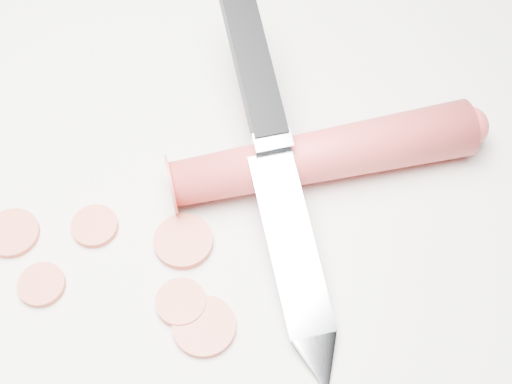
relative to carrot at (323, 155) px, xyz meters
The scene contains 9 objects.
ground 0.11m from the carrot, 116.42° to the right, with size 2.40×2.40×0.00m, color silver.
carrot is the anchor object (origin of this frame).
carrot_slice_0 0.22m from the carrot, 129.52° to the right, with size 0.04×0.04×0.01m, color #D1563A.
carrot_slice_1 0.11m from the carrot, 111.78° to the right, with size 0.04×0.04×0.01m, color #D1563A.
carrot_slice_2 0.14m from the carrot, 87.08° to the right, with size 0.04×0.04×0.01m, color #D1563A.
carrot_slice_3 0.14m from the carrot, 96.05° to the right, with size 0.03×0.03×0.01m, color #D1563A.
carrot_slice_4 0.21m from the carrot, 117.52° to the right, with size 0.03×0.03×0.01m, color #D1563A.
carrot_slice_5 0.16m from the carrot, 126.69° to the right, with size 0.03×0.03×0.01m, color #D1563A.
kitchen_knife 0.04m from the carrot, 110.04° to the right, with size 0.24×0.21×0.08m, color #B4B7BB, non-canonical shape.
Camera 1 is at (0.17, -0.15, 0.43)m, focal length 50.00 mm.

